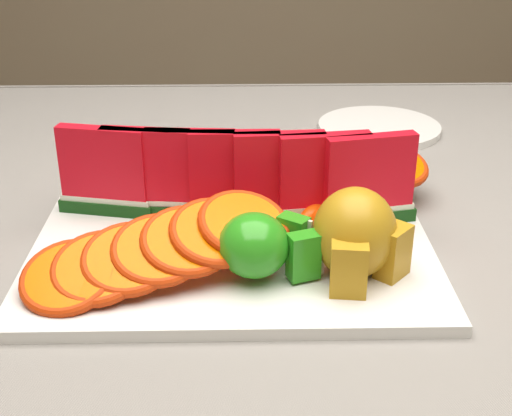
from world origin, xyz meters
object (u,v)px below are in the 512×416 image
side_plate (379,127)px  platter (233,248)px  pear_cluster (357,236)px  fork (116,154)px  apple_cluster (262,245)px

side_plate → platter: bearing=-120.5°
platter → side_plate: (0.21, 0.36, -0.00)m
pear_cluster → fork: 0.43m
pear_cluster → side_plate: bearing=76.8°
platter → fork: (-0.16, 0.27, -0.00)m
apple_cluster → fork: size_ratio=0.51×
apple_cluster → side_plate: apple_cluster is taller
apple_cluster → fork: (-0.19, 0.34, -0.04)m
apple_cluster → pear_cluster: size_ratio=0.99×
fork → platter: bearing=-59.5°
apple_cluster → pear_cluster: (0.09, 0.01, 0.01)m
side_plate → pear_cluster: bearing=-103.2°
platter → side_plate: size_ratio=1.96×
platter → apple_cluster: (0.03, -0.07, 0.04)m
side_plate → apple_cluster: bearing=-113.5°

